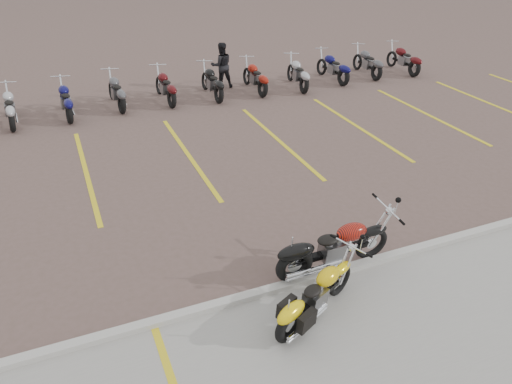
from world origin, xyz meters
TOP-DOWN VIEW (x-y plane):
  - ground at (0.00, 0.00)m, footprint 100.00×100.00m
  - curb at (0.00, -2.00)m, footprint 60.00×0.18m
  - parking_stripes at (0.00, 4.00)m, footprint 38.00×5.50m
  - yellow_cruiser at (0.15, -2.80)m, footprint 1.85×0.99m
  - flame_cruiser at (1.03, -1.82)m, footprint 2.34×0.35m
  - person_b at (2.85, 9.35)m, footprint 0.86×0.70m
  - bg_bike_row at (1.31, 8.48)m, footprint 18.88×2.03m

SIDE VIEW (x-z plane):
  - ground at x=0.00m, z-range 0.00..0.00m
  - parking_stripes at x=0.00m, z-range 0.00..0.01m
  - curb at x=0.00m, z-range 0.00..0.12m
  - yellow_cruiser at x=0.15m, z-range 0.00..0.82m
  - flame_cruiser at x=1.03m, z-range 0.00..0.96m
  - bg_bike_row at x=1.31m, z-range 0.00..1.10m
  - person_b at x=2.85m, z-range 0.00..1.67m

